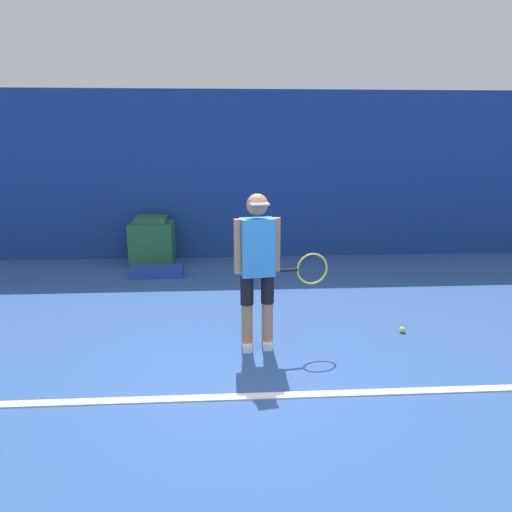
# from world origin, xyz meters

# --- Properties ---
(ground_plane) EXTENTS (24.00, 24.00, 0.00)m
(ground_plane) POSITION_xyz_m (0.00, 0.00, 0.00)
(ground_plane) COLOR #2D5193
(back_wall) EXTENTS (24.00, 0.10, 3.00)m
(back_wall) POSITION_xyz_m (0.00, 4.84, 1.50)
(back_wall) COLOR navy
(back_wall) RESTS_ON ground_plane
(court_baseline) EXTENTS (21.60, 0.10, 0.01)m
(court_baseline) POSITION_xyz_m (0.00, -0.38, 0.01)
(court_baseline) COLOR white
(court_baseline) RESTS_ON ground_plane
(tennis_player) EXTENTS (1.00, 0.31, 1.65)m
(tennis_player) POSITION_xyz_m (0.17, 0.66, 0.92)
(tennis_player) COLOR #A37556
(tennis_player) RESTS_ON ground_plane
(tennis_ball) EXTENTS (0.07, 0.07, 0.07)m
(tennis_ball) POSITION_xyz_m (1.85, 0.97, 0.03)
(tennis_ball) COLOR #D1E533
(tennis_ball) RESTS_ON ground_plane
(covered_chair) EXTENTS (0.74, 0.70, 0.84)m
(covered_chair) POSITION_xyz_m (-1.44, 4.39, 0.40)
(covered_chair) COLOR #28663D
(covered_chair) RESTS_ON ground_plane
(equipment_bag) EXTENTS (0.83, 0.30, 0.17)m
(equipment_bag) POSITION_xyz_m (-1.26, 3.53, 0.09)
(equipment_bag) COLOR #1E3D99
(equipment_bag) RESTS_ON ground_plane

